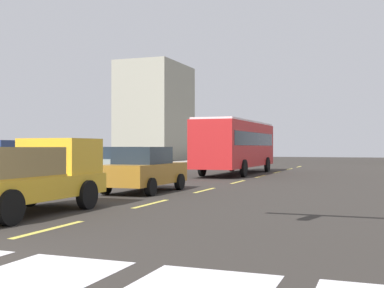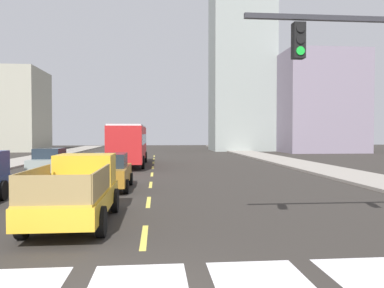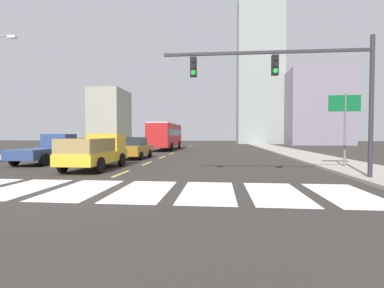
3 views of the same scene
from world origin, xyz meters
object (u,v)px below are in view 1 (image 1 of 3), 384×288
Objects in this scene: pickup_stakebed at (32,177)px; sedan_near_left at (123,163)px; sedan_near_right at (144,169)px; city_bus at (236,143)px.

pickup_stakebed is 13.93m from sedan_near_left.
sedan_near_left is at bearing 124.10° from sedan_near_right.
city_bus reaches higher than pickup_stakebed.
sedan_near_left is 1.00× the size of sedan_near_right.
city_bus reaches higher than sedan_near_right.
pickup_stakebed is 1.18× the size of sedan_near_left.
city_bus is 2.45× the size of sedan_near_left.
city_bus is at bearing 57.93° from sedan_near_left.
pickup_stakebed is 6.44m from sedan_near_right.
sedan_near_left is (-4.53, -6.58, -1.09)m from city_bus.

